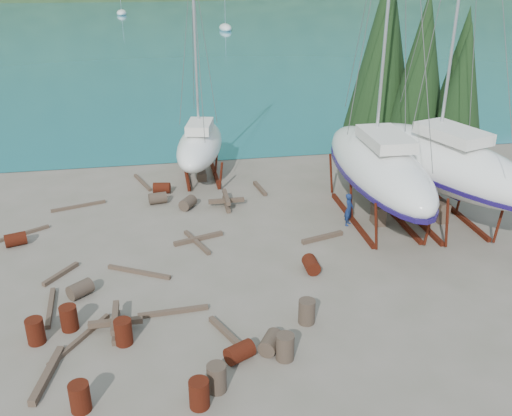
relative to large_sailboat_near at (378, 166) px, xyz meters
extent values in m
plane|color=#5C5748|center=(-7.64, -5.29, -2.71)|extent=(600.00, 600.00, 0.00)
cylinder|color=black|center=(4.86, 6.71, -1.91)|extent=(0.36, 0.36, 1.60)
cone|color=black|center=(4.86, 6.71, 3.09)|extent=(3.60, 3.60, 8.40)
cylinder|color=black|center=(6.36, 4.71, -2.03)|extent=(0.36, 0.36, 1.36)
cone|color=black|center=(6.36, 4.71, 2.22)|extent=(3.06, 3.06, 7.14)
cylinder|color=black|center=(3.36, 8.71, -1.79)|extent=(0.36, 0.36, 1.84)
cone|color=black|center=(3.36, 8.71, 3.96)|extent=(4.14, 4.14, 9.66)
cylinder|color=black|center=(7.86, 7.71, -1.99)|extent=(0.36, 0.36, 1.44)
cone|color=black|center=(7.86, 7.71, 2.51)|extent=(3.24, 3.24, 7.56)
ellipsoid|color=white|center=(2.36, 74.71, -2.33)|extent=(2.00, 5.00, 1.40)
cylinder|color=silver|center=(2.36, 74.71, 0.52)|extent=(0.08, 0.08, 5.00)
ellipsoid|color=white|center=(-15.64, 104.71, -2.33)|extent=(2.00, 5.00, 1.40)
ellipsoid|color=white|center=(0.00, 0.02, -0.04)|extent=(3.22, 10.71, 2.49)
cube|color=#190E49|center=(0.00, -0.51, -0.84)|extent=(0.27, 1.92, 1.00)
cube|color=silver|center=(0.00, -0.51, 1.45)|extent=(1.74, 3.22, 0.50)
cube|color=#611A10|center=(-1.09, 0.02, -2.61)|extent=(0.18, 5.87, 0.20)
cube|color=#611A10|center=(1.09, 0.02, -2.61)|extent=(0.18, 5.87, 0.20)
cube|color=brown|center=(0.00, -0.51, -2.25)|extent=(0.50, 0.80, 0.92)
ellipsoid|color=white|center=(3.05, -0.21, 0.07)|extent=(6.37, 11.37, 2.58)
cube|color=#190E49|center=(3.05, -0.75, -0.77)|extent=(0.84, 1.95, 1.00)
cube|color=silver|center=(3.05, -0.75, 1.61)|extent=(2.67, 3.65, 0.50)
cube|color=#611A10|center=(1.94, -0.21, -2.61)|extent=(0.18, 6.01, 0.20)
cube|color=#611A10|center=(4.16, -0.21, -2.61)|extent=(0.18, 6.01, 0.20)
cube|color=brown|center=(3.05, -0.75, -2.22)|extent=(0.50, 0.80, 0.99)
ellipsoid|color=white|center=(-7.65, 7.05, -0.83)|extent=(3.89, 7.67, 1.89)
cube|color=#190E49|center=(-7.65, 6.68, -1.32)|extent=(0.54, 1.34, 1.00)
cube|color=silver|center=(-7.65, 6.68, 0.37)|extent=(1.73, 2.43, 0.50)
cylinder|color=silver|center=(-7.65, 7.42, 4.62)|extent=(0.14, 0.14, 8.80)
cube|color=#611A10|center=(-8.46, 7.05, -2.61)|extent=(0.18, 4.04, 0.20)
cube|color=#611A10|center=(-6.85, 7.05, -2.61)|extent=(0.18, 4.04, 0.20)
cube|color=brown|center=(-7.65, 6.68, -2.49)|extent=(0.50, 0.80, 0.44)
imported|color=navy|center=(-1.41, -0.37, -1.93)|extent=(0.63, 0.68, 1.56)
cylinder|color=#2D2823|center=(-6.83, -8.84, -2.42)|extent=(0.95, 1.05, 0.58)
cylinder|color=#611A10|center=(-16.33, 0.16, -2.42)|extent=(1.02, 0.83, 0.58)
cylinder|color=#611A10|center=(-12.54, -10.49, -2.27)|extent=(0.58, 0.58, 0.88)
cylinder|color=#611A10|center=(-9.91, 5.08, -2.42)|extent=(0.96, 0.71, 0.58)
cylinder|color=#2D2823|center=(-6.47, -9.33, -2.27)|extent=(0.58, 0.58, 0.88)
cylinder|color=#611A10|center=(-4.24, -4.23, -2.42)|extent=(0.58, 0.88, 0.58)
cylinder|color=#611A10|center=(-14.28, -7.11, -2.27)|extent=(0.58, 0.58, 0.88)
cylinder|color=#2D2823|center=(-10.15, 3.71, -2.42)|extent=(0.96, 0.71, 0.58)
cylinder|color=#611A10|center=(-9.28, -10.93, -2.27)|extent=(0.58, 0.58, 0.88)
cylinder|color=#2D2823|center=(-8.68, 2.83, -2.42)|extent=(0.96, 1.05, 0.58)
cylinder|color=#611A10|center=(-7.87, -9.14, -2.42)|extent=(1.05, 0.92, 0.58)
cylinder|color=#611A10|center=(-11.46, -7.66, -2.27)|extent=(0.58, 0.58, 0.88)
cylinder|color=#611A10|center=(-13.29, -6.54, -2.27)|extent=(0.58, 0.58, 0.88)
cylinder|color=#2D2823|center=(-13.14, -4.50, -2.42)|extent=(1.05, 1.01, 0.58)
cylinder|color=#2D2823|center=(-8.73, -10.37, -2.27)|extent=(0.58, 0.58, 0.88)
cylinder|color=#2D2823|center=(-5.31, -7.57, -2.27)|extent=(0.58, 0.58, 0.88)
cube|color=brown|center=(-14.08, 3.89, -2.64)|extent=(2.60, 0.93, 0.14)
cube|color=brown|center=(-3.01, -1.62, -2.62)|extent=(2.05, 0.79, 0.19)
cube|color=brown|center=(-12.90, -7.29, -2.64)|extent=(1.77, 2.52, 0.15)
cube|color=brown|center=(-14.08, -2.86, -2.63)|extent=(1.23, 1.57, 0.17)
cube|color=brown|center=(-9.81, -6.24, -2.63)|extent=(2.49, 0.32, 0.16)
cube|color=brown|center=(-4.71, 4.58, -2.62)|extent=(0.45, 1.83, 0.19)
cube|color=brown|center=(-8.16, -7.76, -2.63)|extent=(0.95, 1.79, 0.17)
cube|color=brown|center=(-8.46, -0.77, -2.62)|extent=(2.25, 0.91, 0.19)
cube|color=brown|center=(-10.94, 6.63, -2.64)|extent=(0.97, 2.49, 0.15)
cube|color=brown|center=(-8.56, -1.09, -2.63)|extent=(1.00, 2.28, 0.16)
cube|color=brown|center=(-11.04, -3.24, -2.64)|extent=(2.49, 1.46, 0.15)
cube|color=brown|center=(-14.13, -5.22, -2.63)|extent=(0.33, 2.47, 0.17)
cube|color=brown|center=(-16.50, 0.98, -2.64)|extent=(2.66, 1.68, 0.15)
cube|color=brown|center=(-13.68, -8.96, -2.60)|extent=(0.71, 2.45, 0.23)
cube|color=brown|center=(-11.76, -6.87, -2.61)|extent=(0.20, 1.80, 0.20)
cube|color=brown|center=(-11.76, -6.87, -2.41)|extent=(1.80, 0.20, 0.20)
cube|color=brown|center=(-11.76, -6.87, -2.21)|extent=(0.20, 1.80, 0.20)
cube|color=brown|center=(-6.75, 2.76, -2.61)|extent=(0.20, 1.80, 0.20)
cube|color=brown|center=(-6.75, 2.76, -2.41)|extent=(1.80, 0.20, 0.20)
cube|color=brown|center=(-6.75, 2.76, -2.21)|extent=(0.20, 1.80, 0.20)
camera|label=1|loc=(-9.88, -23.38, 8.92)|focal=40.00mm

